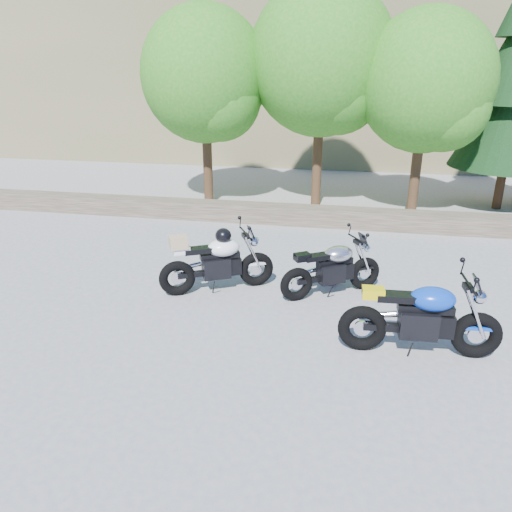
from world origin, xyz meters
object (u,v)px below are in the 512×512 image
at_px(silver_bike, 333,269).
at_px(blue_bike, 421,319).
at_px(backpack, 330,275).
at_px(white_bike, 217,261).

distance_m(silver_bike, blue_bike, 2.30).
bearing_deg(backpack, silver_bike, -104.97).
relative_size(blue_bike, backpack, 6.75).
relative_size(silver_bike, blue_bike, 0.78).
distance_m(white_bike, blue_bike, 3.89).
bearing_deg(backpack, white_bike, 179.08).
bearing_deg(silver_bike, backpack, 63.72).
height_order(white_bike, backpack, white_bike).
height_order(silver_bike, white_bike, white_bike).
xyz_separation_m(white_bike, blue_bike, (3.54, -1.60, -0.02)).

